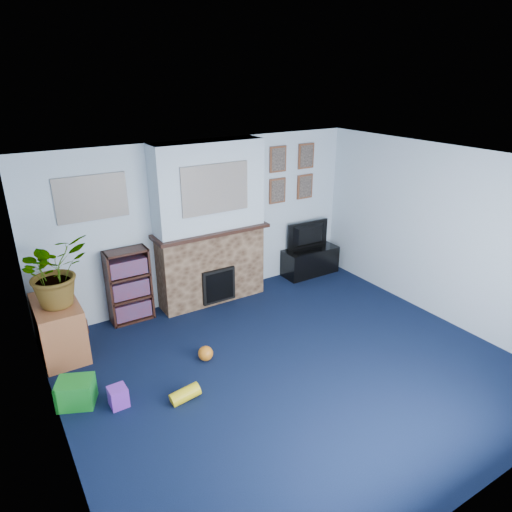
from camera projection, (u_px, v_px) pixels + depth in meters
floor at (291, 367)px, 5.43m from camera, size 5.00×4.50×0.01m
ceiling at (298, 165)px, 4.53m from camera, size 5.00×4.50×0.01m
wall_back at (204, 222)px, 6.75m from camera, size 5.00×0.04×2.40m
wall_front at (484, 387)px, 3.21m from camera, size 5.00×0.04×2.40m
wall_left at (49, 341)px, 3.76m from camera, size 0.04×4.50×2.40m
wall_right at (442, 235)px, 6.21m from camera, size 0.04×4.50×2.40m
chimney_breast at (210, 226)px, 6.60m from camera, size 1.72×0.50×2.40m
collage_main at (215, 189)px, 6.21m from camera, size 1.00×0.03×0.68m
collage_left at (92, 198)px, 5.76m from camera, size 0.90×0.03×0.58m
portrait_tl at (278, 159)px, 7.07m from camera, size 0.30×0.03×0.40m
portrait_tr at (306, 156)px, 7.34m from camera, size 0.30×0.03×0.40m
portrait_bl at (277, 191)px, 7.26m from camera, size 0.30×0.03×0.40m
portrait_br at (305, 187)px, 7.53m from camera, size 0.30×0.03×0.40m
tv_stand at (310, 261)px, 7.86m from camera, size 0.97×0.41×0.46m
television at (310, 236)px, 7.70m from camera, size 0.80×0.14×0.46m
bookshelf at (129, 287)px, 6.29m from camera, size 0.58×0.28×1.05m
sideboard at (59, 328)px, 5.58m from camera, size 0.50×0.90×0.70m
potted_plant at (54, 271)px, 5.27m from camera, size 0.95×0.89×0.85m
mantel_clock at (209, 225)px, 6.53m from camera, size 0.09×0.06×0.13m
mantel_candle at (228, 221)px, 6.68m from camera, size 0.04×0.04×0.14m
mantel_teddy at (173, 232)px, 6.26m from camera, size 0.14×0.14×0.14m
mantel_can at (251, 218)px, 6.87m from camera, size 0.07×0.07×0.13m
green_crate at (76, 393)px, 4.77m from camera, size 0.45×0.42×0.29m
toy_ball at (206, 354)px, 5.53m from camera, size 0.18×0.18×0.18m
toy_block at (118, 397)px, 4.76m from camera, size 0.19×0.19×0.22m
toy_tube at (185, 394)px, 4.86m from camera, size 0.34×0.15×0.19m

